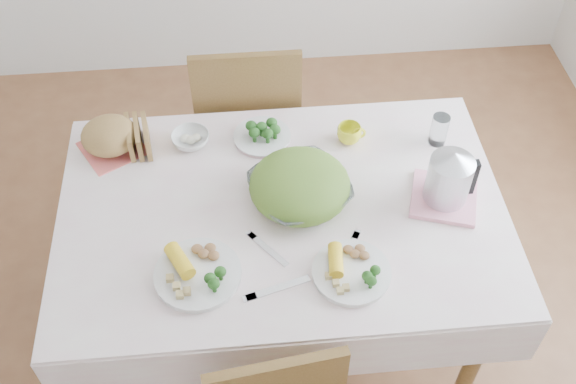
{
  "coord_description": "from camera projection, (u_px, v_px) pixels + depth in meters",
  "views": [
    {
      "loc": [
        -0.12,
        -1.45,
        2.49
      ],
      "look_at": [
        0.02,
        0.02,
        0.82
      ],
      "focal_mm": 42.0,
      "sensor_mm": 36.0,
      "label": 1
    }
  ],
  "objects": [
    {
      "name": "dinner_plate_left",
      "position": [
        198.0,
        275.0,
        2.07
      ],
      "size": [
        0.3,
        0.3,
        0.02
      ],
      "primitive_type": "cylinder",
      "rotation": [
        0.0,
        0.0,
        0.13
      ],
      "color": "white",
      "rests_on": "tablecloth"
    },
    {
      "name": "fruit_bowl",
      "position": [
        191.0,
        139.0,
        2.45
      ],
      "size": [
        0.16,
        0.16,
        0.04
      ],
      "primitive_type": "imported",
      "rotation": [
        0.0,
        0.0,
        -0.23
      ],
      "color": "white",
      "rests_on": "tablecloth"
    },
    {
      "name": "electric_kettle",
      "position": [
        450.0,
        175.0,
        2.19
      ],
      "size": [
        0.19,
        0.19,
        0.21
      ],
      "primitive_type": "cylinder",
      "rotation": [
        0.0,
        0.0,
        0.34
      ],
      "color": "#B2B5BA",
      "rests_on": "pink_tray"
    },
    {
      "name": "fork_right",
      "position": [
        347.0,
        252.0,
        2.13
      ],
      "size": [
        0.11,
        0.16,
        0.0
      ],
      "primitive_type": "cube",
      "rotation": [
        0.0,
        0.0,
        -0.52
      ],
      "color": "silver",
      "rests_on": "tablecloth"
    },
    {
      "name": "knife",
      "position": [
        278.0,
        288.0,
        2.04
      ],
      "size": [
        0.2,
        0.08,
        0.0
      ],
      "primitive_type": "cube",
      "rotation": [
        0.0,
        0.0,
        1.85
      ],
      "color": "silver",
      "rests_on": "tablecloth"
    },
    {
      "name": "dining_table",
      "position": [
        283.0,
        274.0,
        2.55
      ],
      "size": [
        1.4,
        0.9,
        0.75
      ],
      "primitive_type": "cube",
      "color": "brown",
      "rests_on": "floor"
    },
    {
      "name": "glass_tumbler",
      "position": [
        439.0,
        129.0,
        2.42
      ],
      "size": [
        0.08,
        0.08,
        0.12
      ],
      "primitive_type": "cylinder",
      "rotation": [
        0.0,
        0.0,
        0.4
      ],
      "color": "white",
      "rests_on": "tablecloth"
    },
    {
      "name": "napkin",
      "position": [
        113.0,
        148.0,
        2.44
      ],
      "size": [
        0.28,
        0.28,
        0.0
      ],
      "primitive_type": "cube",
      "rotation": [
        0.0,
        0.0,
        0.53
      ],
      "color": "#E7645E",
      "rests_on": "tablecloth"
    },
    {
      "name": "broccoli_plate",
      "position": [
        262.0,
        137.0,
        2.47
      ],
      "size": [
        0.27,
        0.27,
        0.02
      ],
      "primitive_type": "cylinder",
      "rotation": [
        0.0,
        0.0,
        -0.33
      ],
      "color": "beige",
      "rests_on": "tablecloth"
    },
    {
      "name": "bread_loaf",
      "position": [
        110.0,
        137.0,
        2.4
      ],
      "size": [
        0.26,
        0.26,
        0.12
      ],
      "primitive_type": "ellipsoid",
      "rotation": [
        0.0,
        0.0,
        0.42
      ],
      "color": "olive",
      "rests_on": "napkin"
    },
    {
      "name": "pink_tray",
      "position": [
        444.0,
        198.0,
        2.28
      ],
      "size": [
        0.27,
        0.27,
        0.02
      ],
      "primitive_type": "cube",
      "rotation": [
        0.0,
        0.0,
        -0.31
      ],
      "color": "pink",
      "rests_on": "tablecloth"
    },
    {
      "name": "yellow_mug",
      "position": [
        349.0,
        134.0,
        2.44
      ],
      "size": [
        0.09,
        0.09,
        0.07
      ],
      "primitive_type": "imported",
      "rotation": [
        0.0,
        0.0,
        -0.04
      ],
      "color": "yellow",
      "rests_on": "tablecloth"
    },
    {
      "name": "fork_left",
      "position": [
        268.0,
        249.0,
        2.14
      ],
      "size": [
        0.13,
        0.15,
        0.0
      ],
      "primitive_type": "cube",
      "rotation": [
        0.0,
        0.0,
        0.68
      ],
      "color": "silver",
      "rests_on": "tablecloth"
    },
    {
      "name": "salad_bowl",
      "position": [
        300.0,
        191.0,
        2.26
      ],
      "size": [
        0.42,
        0.42,
        0.08
      ],
      "primitive_type": "imported",
      "rotation": [
        0.0,
        0.0,
        0.41
      ],
      "color": "white",
      "rests_on": "tablecloth"
    },
    {
      "name": "chair_far",
      "position": [
        248.0,
        122.0,
        2.97
      ],
      "size": [
        0.44,
        0.44,
        0.98
      ],
      "primitive_type": "cube",
      "rotation": [
        0.0,
        0.0,
        3.14
      ],
      "color": "brown",
      "rests_on": "floor"
    },
    {
      "name": "floor",
      "position": [
        284.0,
        325.0,
        2.83
      ],
      "size": [
        3.6,
        3.6,
        0.0
      ],
      "primitive_type": "plane",
      "color": "brown",
      "rests_on": "ground"
    },
    {
      "name": "dinner_plate_right",
      "position": [
        351.0,
        272.0,
        2.07
      ],
      "size": [
        0.33,
        0.33,
        0.02
      ],
      "primitive_type": "cylinder",
      "rotation": [
        0.0,
        0.0,
        -0.44
      ],
      "color": "white",
      "rests_on": "tablecloth"
    },
    {
      "name": "tablecloth",
      "position": [
        283.0,
        209.0,
        2.26
      ],
      "size": [
        1.5,
        1.0,
        0.01
      ],
      "primitive_type": "cube",
      "color": "white",
      "rests_on": "dining_table"
    }
  ]
}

